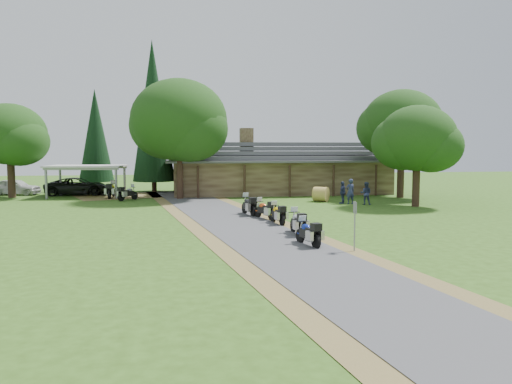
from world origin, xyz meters
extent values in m
plane|color=#2F4C15|center=(0.00, 0.00, 0.00)|extent=(120.00, 120.00, 0.00)
plane|color=#444547|center=(-0.50, 4.00, 0.00)|extent=(51.95, 51.95, 0.00)
imported|color=silver|center=(-18.31, 25.63, 0.93)|extent=(3.57, 5.98, 1.86)
imported|color=black|center=(-12.66, 24.62, 1.19)|extent=(2.71, 6.26, 2.39)
imported|color=navy|center=(9.26, 13.31, 1.13)|extent=(0.72, 0.57, 2.26)
imported|color=navy|center=(10.29, 12.71, 1.01)|extent=(0.70, 0.63, 2.02)
imported|color=navy|center=(8.77, 13.63, 1.01)|extent=(0.69, 0.71, 2.03)
cylinder|color=olive|center=(7.58, 15.40, 0.59)|extent=(1.57, 1.59, 1.18)
cone|color=black|center=(-5.88, 26.75, 7.33)|extent=(4.07, 4.07, 14.67)
cone|color=black|center=(-11.70, 29.69, 5.12)|extent=(3.47, 3.47, 10.23)
camera|label=1|loc=(-4.25, -22.92, 4.25)|focal=35.00mm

